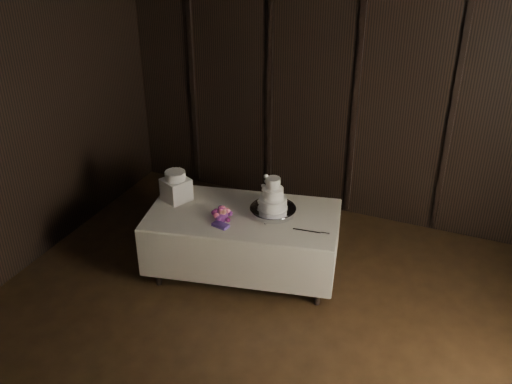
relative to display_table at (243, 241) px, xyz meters
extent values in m
cube|color=black|center=(0.70, -1.74, 2.60)|extent=(6.04, 7.04, 0.04)
cube|color=black|center=(0.70, 1.78, 1.08)|extent=(6.04, 0.04, 3.04)
cube|color=silver|center=(0.00, 0.00, 0.34)|extent=(2.15, 1.42, 0.01)
cube|color=white|center=(0.00, 0.00, -0.06)|extent=(1.97, 1.27, 0.71)
cylinder|color=silver|center=(0.30, 0.09, 0.39)|extent=(0.62, 0.62, 0.09)
cylinder|color=white|center=(0.30, 0.09, 0.49)|extent=(0.29, 0.29, 0.12)
cylinder|color=white|center=(0.30, 0.09, 0.61)|extent=(0.21, 0.21, 0.12)
cylinder|color=white|center=(0.30, 0.09, 0.72)|extent=(0.14, 0.14, 0.12)
cube|color=white|center=(-0.79, 0.00, 0.47)|extent=(0.34, 0.34, 0.25)
cylinder|color=white|center=(-0.79, 0.00, 0.64)|extent=(0.23, 0.23, 0.09)
cube|color=silver|center=(0.73, -0.07, 0.35)|extent=(0.37, 0.07, 0.01)
camera|label=1|loc=(2.13, -4.67, 3.38)|focal=40.00mm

